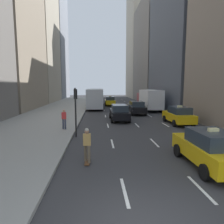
{
  "coord_description": "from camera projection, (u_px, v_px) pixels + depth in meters",
  "views": [
    {
      "loc": [
        -1.11,
        -4.61,
        3.72
      ],
      "look_at": [
        -0.05,
        10.43,
        1.77
      ],
      "focal_mm": 32.0,
      "sensor_mm": 36.0,
      "label": 1
    }
  ],
  "objects": [
    {
      "name": "building_row_left",
      "position": [
        29.0,
        26.0,
        37.66
      ],
      "size": [
        6.0,
        68.58,
        36.48
      ],
      "color": "gray",
      "rests_on": "ground"
    },
    {
      "name": "pedestrian_mid_block",
      "position": [
        64.0,
        118.0,
        16.64
      ],
      "size": [
        0.36,
        0.22,
        1.65
      ],
      "color": "#383D51",
      "rests_on": "sidewalk_left"
    },
    {
      "name": "sedan_silver_behind",
      "position": [
        136.0,
        108.0,
        26.65
      ],
      "size": [
        2.02,
        4.92,
        1.74
      ],
      "color": "black",
      "rests_on": "ground"
    },
    {
      "name": "lane_markings",
      "position": [
        125.0,
        113.0,
        28.05
      ],
      "size": [
        5.72,
        56.0,
        0.01
      ],
      "color": "white",
      "rests_on": "ground"
    },
    {
      "name": "taxi_third",
      "position": [
        110.0,
        101.0,
        38.35
      ],
      "size": [
        2.02,
        4.4,
        1.87
      ],
      "color": "yellow",
      "rests_on": "ground"
    },
    {
      "name": "sedan_black_near",
      "position": [
        119.0,
        112.0,
        21.67
      ],
      "size": [
        2.02,
        4.78,
        1.75
      ],
      "color": "black",
      "rests_on": "ground"
    },
    {
      "name": "sidewalk_left",
      "position": [
        61.0,
        110.0,
        31.33
      ],
      "size": [
        8.0,
        66.0,
        0.15
      ],
      "primitive_type": "cube",
      "color": "gray",
      "rests_on": "ground"
    },
    {
      "name": "city_bus",
      "position": [
        95.0,
        97.0,
        34.47
      ],
      "size": [
        2.8,
        11.61,
        3.25
      ],
      "color": "#B7BCC1",
      "rests_on": "ground"
    },
    {
      "name": "taxi_lead",
      "position": [
        210.0,
        148.0,
        9.18
      ],
      "size": [
        2.02,
        4.4,
        1.87
      ],
      "color": "yellow",
      "rests_on": "ground"
    },
    {
      "name": "traffic_light_pole",
      "position": [
        76.0,
        104.0,
        14.57
      ],
      "size": [
        0.24,
        0.42,
        3.6
      ],
      "color": "black",
      "rests_on": "ground"
    },
    {
      "name": "box_truck",
      "position": [
        149.0,
        99.0,
        30.94
      ],
      "size": [
        2.58,
        8.4,
        3.15
      ],
      "color": "maroon",
      "rests_on": "ground"
    },
    {
      "name": "taxi_second",
      "position": [
        179.0,
        115.0,
        19.62
      ],
      "size": [
        2.02,
        4.4,
        1.87
      ],
      "color": "yellow",
      "rests_on": "ground"
    },
    {
      "name": "skateboarder",
      "position": [
        87.0,
        144.0,
        9.59
      ],
      "size": [
        0.36,
        0.8,
        1.75
      ],
      "color": "brown",
      "rests_on": "ground"
    },
    {
      "name": "building_row_right",
      "position": [
        165.0,
        32.0,
        38.96
      ],
      "size": [
        6.0,
        66.38,
        33.54
      ],
      "color": "gray",
      "rests_on": "ground"
    }
  ]
}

